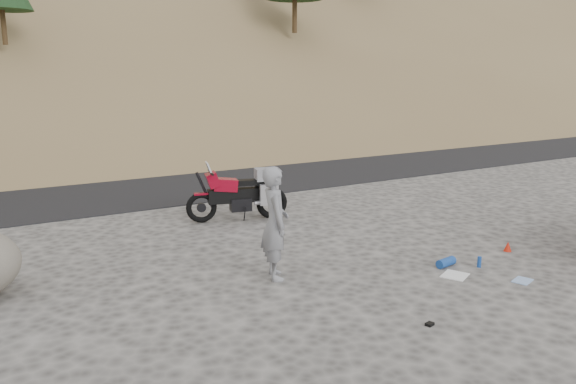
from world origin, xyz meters
name	(u,v)px	position (x,y,z in m)	size (l,w,h in m)	color
ground	(345,262)	(0.00, 0.00, 0.00)	(140.00, 140.00, 0.00)	#44413E
road	(175,180)	(0.00, 9.00, 0.00)	(120.00, 7.00, 0.05)	black
motorcycle	(242,194)	(-0.30, 3.54, 0.59)	(2.29, 1.00, 1.39)	black
man	(275,277)	(-1.45, -0.04, 0.00)	(0.68, 0.44, 1.85)	gray
gear_white_cloth	(455,275)	(1.15, -1.49, 0.01)	(0.43, 0.38, 0.01)	white
gear_blue_mat	(446,262)	(1.35, -1.09, 0.08)	(0.16, 0.16, 0.39)	navy
gear_bottle	(479,262)	(1.83, -1.41, 0.09)	(0.07, 0.07, 0.19)	navy
gear_funnel	(508,246)	(2.99, -1.07, 0.09)	(0.14, 0.14, 0.19)	red
gear_glove_b	(430,324)	(-0.55, -2.65, 0.02)	(0.11, 0.09, 0.04)	black
gear_blue_cloth	(522,281)	(1.91, -2.22, 0.01)	(0.34, 0.25, 0.01)	#8CABD9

